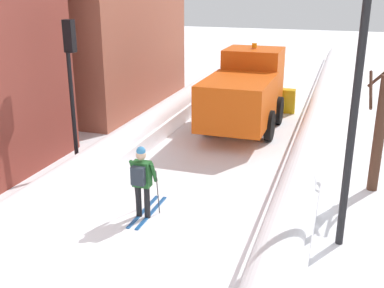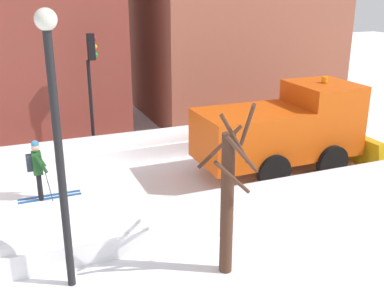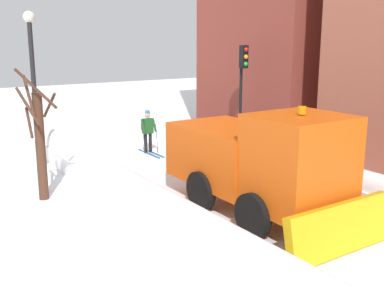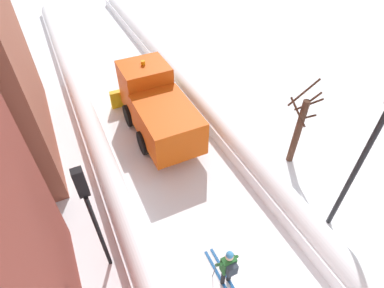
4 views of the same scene
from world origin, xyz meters
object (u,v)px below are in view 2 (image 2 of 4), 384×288
plow_truck (286,129)px  traffic_light_pole (92,72)px  street_lamp (56,124)px  bare_tree_near (228,197)px  skier (37,167)px

plow_truck → traffic_light_pole: (-3.90, -5.58, 1.62)m
plow_truck → street_lamp: bearing=-63.6°
traffic_light_pole → street_lamp: (7.68, -2.04, 0.41)m
plow_truck → street_lamp: (3.77, -7.62, 2.03)m
traffic_light_pole → bare_tree_near: traffic_light_pole is taller
plow_truck → traffic_light_pole: 7.00m
plow_truck → traffic_light_pole: bearing=-125.0°
skier → bare_tree_near: bare_tree_near is taller
skier → bare_tree_near: (5.32, 3.46, 0.77)m
skier → bare_tree_near: size_ratio=0.46×
skier → street_lamp: 5.19m
plow_truck → skier: 7.92m
plow_truck → bare_tree_near: (4.55, -4.40, 0.29)m
plow_truck → street_lamp: 8.74m
traffic_light_pole → street_lamp: size_ratio=0.79×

